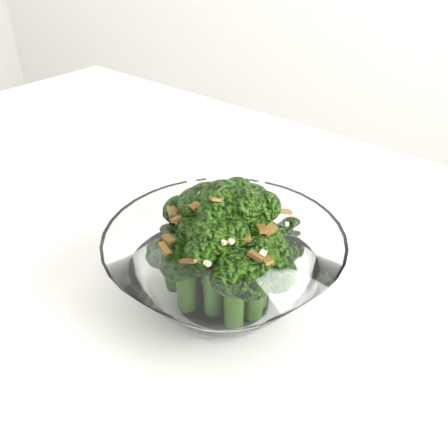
% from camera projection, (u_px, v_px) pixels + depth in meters
% --- Properties ---
extents(table, '(1.38, 1.11, 0.75)m').
position_uv_depth(table, '(160.00, 323.00, 0.51)').
color(table, white).
rests_on(table, ground).
extents(broccoli_dish, '(0.19, 0.19, 0.12)m').
position_uv_depth(broccoli_dish, '(225.00, 261.00, 0.41)').
color(broccoli_dish, white).
rests_on(broccoli_dish, table).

